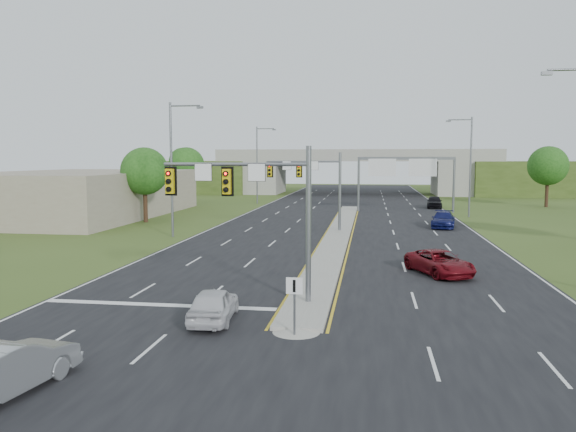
% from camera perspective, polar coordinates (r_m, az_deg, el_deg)
% --- Properties ---
extents(ground, '(240.00, 240.00, 0.00)m').
position_cam_1_polar(ground, '(25.12, 2.06, -9.03)').
color(ground, '#364C1B').
rests_on(ground, ground).
extents(road, '(24.00, 160.00, 0.02)m').
position_cam_1_polar(road, '(59.55, 5.78, -0.40)').
color(road, black).
rests_on(road, ground).
extents(median, '(2.00, 54.00, 0.16)m').
position_cam_1_polar(median, '(47.64, 5.12, -1.84)').
color(median, gray).
rests_on(median, road).
extents(median_nose, '(2.00, 2.00, 0.16)m').
position_cam_1_polar(median_nose, '(21.28, 0.85, -11.51)').
color(median_nose, gray).
rests_on(median_nose, road).
extents(lane_markings, '(23.72, 160.00, 0.01)m').
position_cam_1_polar(lane_markings, '(53.54, 4.83, -1.07)').
color(lane_markings, gold).
rests_on(lane_markings, road).
extents(signal_mast_near, '(6.62, 0.60, 7.00)m').
position_cam_1_polar(signal_mast_near, '(24.62, -3.16, 1.83)').
color(signal_mast_near, slate).
rests_on(signal_mast_near, ground).
extents(signal_mast_far, '(6.62, 0.60, 7.00)m').
position_cam_1_polar(signal_mast_far, '(49.34, 2.66, 3.83)').
color(signal_mast_far, slate).
rests_on(signal_mast_far, ground).
extents(keep_right_sign, '(0.60, 0.13, 2.20)m').
position_cam_1_polar(keep_right_sign, '(20.39, 0.66, -8.14)').
color(keep_right_sign, slate).
rests_on(keep_right_sign, ground).
extents(sign_gantry, '(11.58, 0.44, 6.67)m').
position_cam_1_polar(sign_gantry, '(69.19, 11.76, 4.72)').
color(sign_gantry, slate).
rests_on(sign_gantry, ground).
extents(overpass, '(80.00, 14.00, 8.10)m').
position_cam_1_polar(overpass, '(104.21, 6.94, 4.20)').
color(overpass, gray).
rests_on(overpass, ground).
extents(lightpole_l_mid, '(2.85, 0.25, 11.00)m').
position_cam_1_polar(lightpole_l_mid, '(46.93, -11.54, 5.30)').
color(lightpole_l_mid, slate).
rests_on(lightpole_l_mid, ground).
extents(lightpole_l_far, '(2.85, 0.25, 11.00)m').
position_cam_1_polar(lightpole_l_far, '(80.73, -3.03, 5.59)').
color(lightpole_l_far, slate).
rests_on(lightpole_l_far, ground).
extents(lightpole_r_far, '(2.85, 0.25, 11.00)m').
position_cam_1_polar(lightpole_r_far, '(65.01, 17.88, 5.26)').
color(lightpole_r_far, slate).
rests_on(lightpole_r_far, ground).
extents(tree_l_near, '(4.80, 4.80, 7.60)m').
position_cam_1_polar(tree_l_near, '(58.70, -14.37, 4.42)').
color(tree_l_near, '#382316').
rests_on(tree_l_near, ground).
extents(tree_l_mid, '(5.20, 5.20, 8.12)m').
position_cam_1_polar(tree_l_mid, '(83.51, -10.27, 5.10)').
color(tree_l_mid, '#382316').
rests_on(tree_l_mid, ground).
extents(tree_r_mid, '(5.20, 5.20, 8.12)m').
position_cam_1_polar(tree_r_mid, '(82.51, 24.90, 4.64)').
color(tree_r_mid, '#382316').
rests_on(tree_r_mid, ground).
extents(tree_back_a, '(6.00, 6.00, 8.85)m').
position_cam_1_polar(tree_back_a, '(124.94, -10.65, 5.46)').
color(tree_back_a, '#382316').
rests_on(tree_back_a, ground).
extents(tree_back_b, '(5.60, 5.60, 8.32)m').
position_cam_1_polar(tree_back_b, '(121.11, -4.35, 5.38)').
color(tree_back_b, '#382316').
rests_on(tree_back_b, ground).
extents(tree_back_c, '(5.60, 5.60, 8.32)m').
position_cam_1_polar(tree_back_c, '(120.05, 18.70, 5.08)').
color(tree_back_c, '#382316').
rests_on(tree_back_c, ground).
extents(tree_back_d, '(6.00, 6.00, 8.85)m').
position_cam_1_polar(tree_back_d, '(123.31, 25.14, 5.00)').
color(tree_back_d, '#382316').
rests_on(tree_back_d, ground).
extents(commercial_building, '(18.00, 30.00, 5.00)m').
position_cam_1_polar(commercial_building, '(67.67, -20.50, 2.13)').
color(commercial_building, gray).
rests_on(commercial_building, ground).
extents(car_white, '(1.92, 4.08, 1.35)m').
position_cam_1_polar(car_white, '(22.70, -7.58, -8.88)').
color(car_white, silver).
rests_on(car_white, road).
extents(car_silver, '(2.31, 4.72, 1.49)m').
position_cam_1_polar(car_silver, '(17.64, -26.80, -13.59)').
color(car_silver, '#979A9E').
rests_on(car_silver, road).
extents(car_far_a, '(3.99, 5.29, 1.33)m').
position_cam_1_polar(car_far_a, '(32.47, 15.15, -4.58)').
color(car_far_a, '#640A11').
rests_on(car_far_a, road).
extents(car_far_b, '(2.82, 5.32, 1.47)m').
position_cam_1_polar(car_far_b, '(54.60, 15.49, -0.36)').
color(car_far_b, '#0B1046').
rests_on(car_far_b, road).
extents(car_far_c, '(2.27, 4.81, 1.59)m').
position_cam_1_polar(car_far_c, '(76.15, 14.66, 1.41)').
color(car_far_c, black).
rests_on(car_far_c, road).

